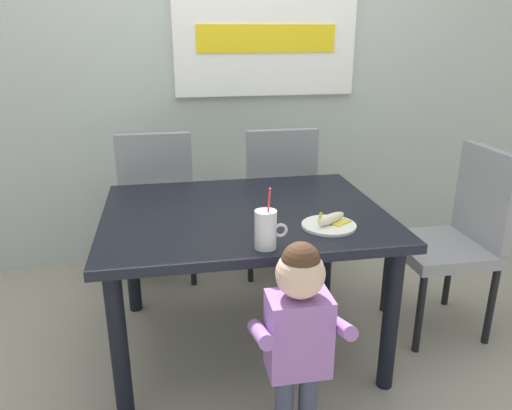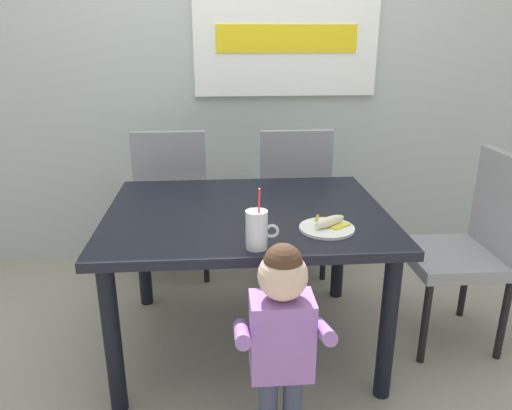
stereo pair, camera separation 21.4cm
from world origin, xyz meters
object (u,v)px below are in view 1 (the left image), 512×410
toddler_standing (299,325)px  snack_plate (329,225)px  dining_chair_right (277,193)px  milk_cup (266,231)px  dining_table (244,229)px  peeled_banana (331,219)px  dining_chair_left (158,199)px  dining_chair_far (459,231)px

toddler_standing → snack_plate: toddler_standing is taller
dining_chair_right → milk_cup: (-0.31, -1.16, 0.24)m
dining_table → dining_chair_right: bearing=66.1°
dining_table → peeled_banana: bearing=-37.0°
toddler_standing → milk_cup: (-0.07, 0.25, 0.25)m
dining_chair_left → snack_plate: dining_chair_left is taller
dining_chair_right → milk_cup: bearing=75.0°
milk_cup → dining_chair_far: bearing=19.9°
dining_chair_far → peeled_banana: (-0.76, -0.22, 0.20)m
milk_cup → snack_plate: size_ratio=1.08×
dining_chair_left → peeled_banana: (0.74, -1.01, 0.20)m
snack_plate → peeled_banana: 0.03m
dining_chair_right → dining_chair_far: size_ratio=1.00×
snack_plate → dining_chair_far: bearing=16.6°
toddler_standing → milk_cup: bearing=104.6°
dining_chair_left → milk_cup: 1.28m
dining_chair_left → snack_plate: (0.73, -1.02, 0.18)m
dining_chair_far → milk_cup: bearing=-70.1°
dining_chair_far → dining_chair_left: bearing=-117.9°
toddler_standing → snack_plate: size_ratio=3.64×
snack_plate → dining_table: bearing=140.8°
dining_chair_left → snack_plate: size_ratio=4.17×
dining_chair_far → milk_cup: milk_cup is taller
peeled_banana → dining_chair_left: bearing=126.1°
dining_chair_far → peeled_banana: 0.81m
dining_chair_right → snack_plate: dining_chair_right is taller
dining_chair_far → dining_chair_right: bearing=-135.3°
dining_table → toddler_standing: size_ratio=1.52×
dining_table → dining_chair_far: size_ratio=1.33×
peeled_banana → dining_chair_far: bearing=16.2°
dining_chair_left → dining_chair_far: 1.69m
milk_cup → peeled_banana: milk_cup is taller
peeled_banana → dining_chair_right: bearing=90.3°
dining_table → snack_plate: bearing=-39.2°
toddler_standing → dining_chair_right: bearing=80.2°
dining_chair_left → dining_chair_right: 0.73m
dining_chair_far → toddler_standing: dining_chair_far is taller
dining_chair_right → peeled_banana: size_ratio=5.53×
dining_chair_far → dining_table: bearing=-91.6°
dining_table → peeled_banana: peeled_banana is taller
snack_plate → dining_chair_right: bearing=89.6°
dining_chair_right → peeled_banana: (0.01, -0.99, 0.20)m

